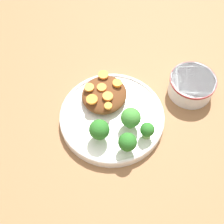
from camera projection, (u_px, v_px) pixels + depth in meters
name	position (u px, v px, depth m)	size (l,w,h in m)	color
ground_plane	(112.00, 120.00, 0.76)	(4.00, 4.00, 0.00)	#8C603D
plate	(112.00, 117.00, 0.75)	(0.25, 0.25, 0.03)	white
dip_bowl	(192.00, 85.00, 0.78)	(0.12, 0.12, 0.05)	silver
stew_mound	(104.00, 95.00, 0.76)	(0.12, 0.11, 0.03)	#5B3319
broccoli_floret_0	(128.00, 142.00, 0.67)	(0.04, 0.04, 0.06)	#759E51
broccoli_floret_1	(100.00, 130.00, 0.68)	(0.05, 0.05, 0.06)	#7FA85B
broccoli_floret_2	(131.00, 118.00, 0.70)	(0.05, 0.05, 0.06)	#7FA85B
broccoli_floret_3	(147.00, 130.00, 0.69)	(0.03, 0.03, 0.05)	#759E51
carrot_slice_0	(117.00, 83.00, 0.75)	(0.02, 0.02, 0.01)	orange
carrot_slice_1	(89.00, 87.00, 0.74)	(0.02, 0.02, 0.01)	orange
carrot_slice_2	(93.00, 98.00, 0.73)	(0.03, 0.03, 0.01)	orange
carrot_slice_3	(103.00, 75.00, 0.76)	(0.03, 0.03, 0.01)	orange
carrot_slice_4	(108.00, 96.00, 0.73)	(0.02, 0.02, 0.01)	orange
carrot_slice_5	(102.00, 87.00, 0.74)	(0.02, 0.02, 0.00)	orange
carrot_slice_6	(109.00, 105.00, 0.72)	(0.02, 0.02, 0.01)	orange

